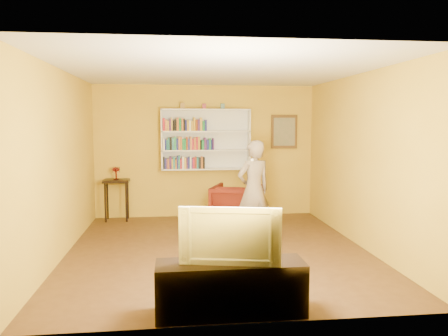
# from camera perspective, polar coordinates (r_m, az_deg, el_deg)

# --- Properties ---
(room_shell) EXTENTS (5.30, 5.80, 2.88)m
(room_shell) POSITION_cam_1_polar(r_m,az_deg,el_deg) (6.58, -0.86, -2.11)
(room_shell) COLOR #452C16
(room_shell) RESTS_ON ground
(bookshelf) EXTENTS (1.80, 0.29, 1.23)m
(bookshelf) POSITION_cam_1_polar(r_m,az_deg,el_deg) (8.92, -2.42, 3.73)
(bookshelf) COLOR white
(bookshelf) RESTS_ON room_shell
(books_row_lower) EXTENTS (0.83, 0.19, 0.27)m
(books_row_lower) POSITION_cam_1_polar(r_m,az_deg,el_deg) (8.82, -5.21, 0.66)
(books_row_lower) COLOR black
(books_row_lower) RESTS_ON bookshelf
(books_row_middle) EXTENTS (1.02, 0.19, 0.27)m
(books_row_middle) POSITION_cam_1_polar(r_m,az_deg,el_deg) (8.80, -4.76, 3.15)
(books_row_middle) COLOR white
(books_row_middle) RESTS_ON bookshelf
(books_row_upper) EXTENTS (0.87, 0.19, 0.27)m
(books_row_upper) POSITION_cam_1_polar(r_m,az_deg,el_deg) (8.79, -5.22, 5.61)
(books_row_upper) COLOR red
(books_row_upper) RESTS_ON bookshelf
(ornament_left) EXTENTS (0.09, 0.09, 0.12)m
(ornament_left) POSITION_cam_1_polar(r_m,az_deg,el_deg) (8.84, -5.46, 8.09)
(ornament_left) COLOR olive
(ornament_left) RESTS_ON bookshelf
(ornament_centre) EXTENTS (0.08, 0.08, 0.11)m
(ornament_centre) POSITION_cam_1_polar(r_m,az_deg,el_deg) (8.86, -2.63, 8.06)
(ornament_centre) COLOR #8A2E41
(ornament_centre) RESTS_ON bookshelf
(ornament_right) EXTENTS (0.08, 0.08, 0.11)m
(ornament_right) POSITION_cam_1_polar(r_m,az_deg,el_deg) (8.89, -0.19, 8.07)
(ornament_right) COLOR slate
(ornament_right) RESTS_ON bookshelf
(framed_painting) EXTENTS (0.55, 0.05, 0.70)m
(framed_painting) POSITION_cam_1_polar(r_m,az_deg,el_deg) (9.23, 7.86, 4.72)
(framed_painting) COLOR #513617
(framed_painting) RESTS_ON room_shell
(console_table) EXTENTS (0.50, 0.38, 0.82)m
(console_table) POSITION_cam_1_polar(r_m,az_deg,el_deg) (8.89, -13.87, -2.37)
(console_table) COLOR black
(console_table) RESTS_ON ground
(ruby_lustre) EXTENTS (0.15, 0.15, 0.25)m
(ruby_lustre) POSITION_cam_1_polar(r_m,az_deg,el_deg) (8.85, -13.92, -0.31)
(ruby_lustre) COLOR maroon
(ruby_lustre) RESTS_ON console_table
(armchair) EXTENTS (1.12, 1.13, 0.80)m
(armchair) POSITION_cam_1_polar(r_m,az_deg,el_deg) (8.09, 1.73, -4.99)
(armchair) COLOR #430904
(armchair) RESTS_ON ground
(person) EXTENTS (0.70, 0.58, 1.65)m
(person) POSITION_cam_1_polar(r_m,az_deg,el_deg) (7.26, 3.91, -2.88)
(person) COLOR #7A6A59
(person) RESTS_ON ground
(game_remote) EXTENTS (0.04, 0.15, 0.04)m
(game_remote) POSITION_cam_1_polar(r_m,az_deg,el_deg) (6.81, 3.59, 1.10)
(game_remote) COLOR white
(game_remote) RESTS_ON person
(tv_cabinet) EXTENTS (1.50, 0.45, 0.54)m
(tv_cabinet) POSITION_cam_1_polar(r_m,az_deg,el_deg) (4.58, 0.86, -15.38)
(tv_cabinet) COLOR black
(tv_cabinet) RESTS_ON ground
(television) EXTENTS (1.01, 0.33, 0.58)m
(television) POSITION_cam_1_polar(r_m,az_deg,el_deg) (4.41, 0.87, -8.61)
(television) COLOR black
(television) RESTS_ON tv_cabinet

